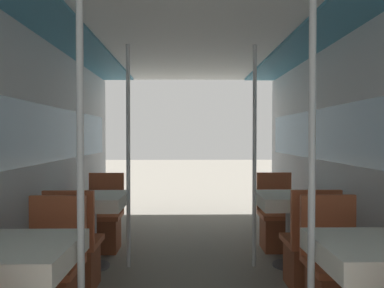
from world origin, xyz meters
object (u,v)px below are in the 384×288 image
(dining_table_left_0, at_px, (13,263))
(chair_right_near_1, at_px, (309,257))
(chair_right_far_0, at_px, (336,284))
(support_pole_right_1, at_px, (254,156))
(chair_left_far_0, at_px, (50,286))
(support_pole_left_1, at_px, (128,156))
(chair_right_far_1, at_px, (277,226))
(dining_table_left_1, at_px, (91,205))
(chair_left_near_1, at_px, (75,259))
(dining_table_right_1, at_px, (291,205))
(support_pole_right_0, at_px, (312,173))
(chair_left_far_1, at_px, (104,227))
(dining_table_right_0, at_px, (378,261))
(support_pole_left_0, at_px, (80,173))

(dining_table_left_0, bearing_deg, chair_right_near_1, 29.55)
(chair_right_far_0, height_order, support_pole_right_1, support_pole_right_1)
(chair_left_far_0, bearing_deg, support_pole_left_1, -108.06)
(chair_right_far_1, bearing_deg, chair_left_far_0, 40.28)
(dining_table_left_1, distance_m, support_pole_left_1, 0.63)
(dining_table_left_0, height_order, dining_table_left_1, same)
(chair_right_far_0, relative_size, chair_right_far_1, 1.00)
(chair_left_far_0, xyz_separation_m, chair_left_near_1, (0.00, 0.59, 0.00))
(dining_table_right_1, bearing_deg, support_pole_right_0, -102.31)
(support_pole_left_1, relative_size, chair_right_far_1, 2.54)
(dining_table_left_1, relative_size, dining_table_right_1, 1.00)
(support_pole_left_1, relative_size, support_pole_right_0, 1.00)
(chair_left_far_1, bearing_deg, chair_right_far_0, 139.72)
(chair_left_far_1, height_order, support_pole_right_0, support_pole_right_0)
(dining_table_left_1, height_order, dining_table_right_1, same)
(dining_table_left_0, xyz_separation_m, support_pole_right_0, (1.69, -0.00, 0.51))
(chair_left_near_1, height_order, chair_right_far_0, same)
(dining_table_right_1, bearing_deg, chair_right_far_1, 90.00)
(support_pole_left_1, height_order, dining_table_right_1, support_pole_left_1)
(chair_right_near_1, xyz_separation_m, chair_right_far_1, (0.00, 1.16, 0.00))
(support_pole_right_0, bearing_deg, chair_right_far_1, 80.69)
(dining_table_right_0, bearing_deg, chair_left_far_1, 131.57)
(chair_left_near_1, xyz_separation_m, support_pole_right_0, (1.69, -1.17, 0.87))
(chair_left_far_1, bearing_deg, dining_table_left_0, 90.00)
(dining_table_left_0, bearing_deg, support_pole_right_0, -0.00)
(chair_left_far_0, xyz_separation_m, chair_right_near_1, (2.07, 0.59, 0.00))
(dining_table_right_0, height_order, support_pole_right_1, support_pole_right_1)
(chair_left_near_1, relative_size, chair_left_far_1, 1.00)
(chair_right_far_1, bearing_deg, dining_table_right_1, 90.00)
(dining_table_left_1, distance_m, dining_table_right_0, 2.71)
(support_pole_right_0, bearing_deg, dining_table_left_0, 180.00)
(chair_right_far_0, bearing_deg, support_pole_left_0, 18.98)
(dining_table_left_0, distance_m, chair_right_near_1, 2.40)
(chair_left_far_0, relative_size, support_pole_right_1, 0.39)
(dining_table_left_1, xyz_separation_m, support_pole_right_0, (1.69, -1.75, 0.51))
(dining_table_left_0, height_order, dining_table_right_0, same)
(chair_left_far_1, relative_size, dining_table_right_0, 1.20)
(chair_right_near_1, bearing_deg, support_pole_right_1, 123.41)
(support_pole_left_0, bearing_deg, chair_right_far_1, 54.14)
(dining_table_left_0, distance_m, support_pole_right_0, 1.76)
(support_pole_left_0, bearing_deg, chair_left_near_1, 108.06)
(support_pole_left_0, bearing_deg, support_pole_right_0, 0.00)
(chair_right_far_1, bearing_deg, dining_table_left_1, 15.66)
(dining_table_right_1, bearing_deg, dining_table_left_1, 180.00)
(dining_table_right_0, height_order, support_pole_right_0, support_pole_right_0)
(chair_left_far_0, distance_m, support_pole_left_1, 1.51)
(support_pole_left_0, xyz_separation_m, chair_right_far_0, (1.69, 0.58, -0.87))
(chair_left_far_1, relative_size, support_pole_left_1, 0.39)
(chair_left_far_0, distance_m, dining_table_right_0, 2.18)
(chair_left_far_1, xyz_separation_m, chair_right_near_1, (2.07, -1.16, 0.00))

